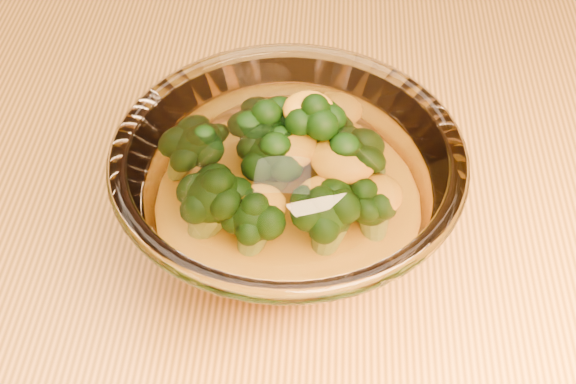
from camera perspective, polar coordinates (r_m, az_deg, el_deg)
The scene contains 4 objects.
table at distance 0.67m, azimuth 7.03°, elevation -10.18°, with size 1.20×0.80×0.75m.
glass_bowl at distance 0.55m, azimuth 0.00°, elevation -0.36°, with size 0.24×0.24×0.10m.
cheese_sauce at distance 0.57m, azimuth 0.00°, elevation -1.88°, with size 0.13×0.13×0.04m, color orange.
broccoli_heap at distance 0.55m, azimuth -0.15°, elevation 1.67°, with size 0.16×0.13×0.08m.
Camera 1 is at (-0.06, -0.37, 1.21)m, focal length 50.00 mm.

